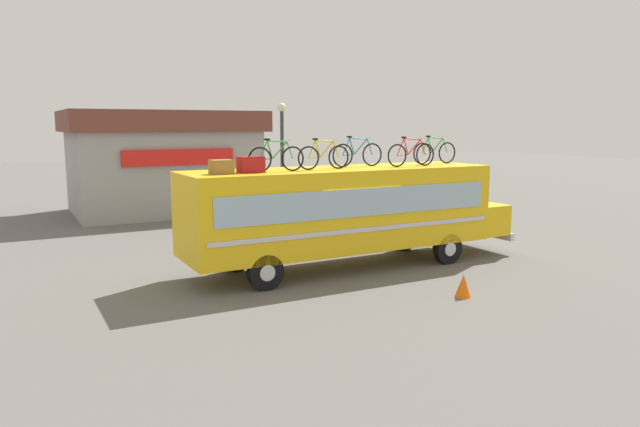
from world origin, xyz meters
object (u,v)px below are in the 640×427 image
(rooftop_bicycle_3, at_px, (357,154))
(street_lamp, at_px, (282,153))
(bus, at_px, (348,209))
(rooftop_bicycle_2, at_px, (324,156))
(rooftop_bicycle_5, at_px, (435,152))
(luggage_bag_1, at_px, (221,167))
(traffic_cone, at_px, (463,286))
(rooftop_bicycle_1, at_px, (276,158))
(rooftop_bicycle_4, at_px, (411,154))
(luggage_bag_2, at_px, (251,165))

(rooftop_bicycle_3, bearing_deg, street_lamp, 86.62)
(bus, height_order, rooftop_bicycle_2, rooftop_bicycle_2)
(bus, relative_size, rooftop_bicycle_5, 6.18)
(bus, distance_m, luggage_bag_1, 4.20)
(luggage_bag_1, distance_m, rooftop_bicycle_2, 3.04)
(rooftop_bicycle_3, xyz_separation_m, traffic_cone, (0.40, -4.28, -3.05))
(luggage_bag_1, xyz_separation_m, rooftop_bicycle_2, (3.03, 0.12, 0.19))
(rooftop_bicycle_1, bearing_deg, rooftop_bicycle_4, -1.08)
(rooftop_bicycle_2, relative_size, rooftop_bicycle_5, 0.95)
(luggage_bag_1, bearing_deg, bus, 4.67)
(luggage_bag_1, bearing_deg, luggage_bag_2, 3.85)
(rooftop_bicycle_2, distance_m, rooftop_bicycle_3, 1.50)
(luggage_bag_2, bearing_deg, bus, 4.88)
(luggage_bag_1, distance_m, luggage_bag_2, 0.82)
(street_lamp, bearing_deg, bus, -97.68)
(luggage_bag_1, xyz_separation_m, luggage_bag_2, (0.82, 0.06, 0.03))
(rooftop_bicycle_2, bearing_deg, traffic_cone, -64.34)
(rooftop_bicycle_1, bearing_deg, luggage_bag_1, 179.80)
(bus, height_order, luggage_bag_2, luggage_bag_2)
(luggage_bag_1, xyz_separation_m, street_lamp, (4.81, 6.70, -0.05))
(rooftop_bicycle_4, relative_size, traffic_cone, 3.03)
(rooftop_bicycle_2, height_order, rooftop_bicycle_3, rooftop_bicycle_3)
(rooftop_bicycle_1, distance_m, traffic_cone, 5.81)
(rooftop_bicycle_3, xyz_separation_m, rooftop_bicycle_5, (2.84, -0.11, -0.00))
(luggage_bag_1, bearing_deg, rooftop_bicycle_3, 7.68)
(bus, bearing_deg, luggage_bag_2, -175.12)
(rooftop_bicycle_5, height_order, street_lamp, street_lamp)
(rooftop_bicycle_1, height_order, rooftop_bicycle_3, rooftop_bicycle_3)
(bus, bearing_deg, rooftop_bicycle_2, -167.66)
(street_lamp, bearing_deg, luggage_bag_2, -120.98)
(rooftop_bicycle_4, bearing_deg, rooftop_bicycle_1, 178.92)
(rooftop_bicycle_2, relative_size, rooftop_bicycle_3, 0.94)
(street_lamp, bearing_deg, rooftop_bicycle_4, -80.75)
(rooftop_bicycle_2, distance_m, rooftop_bicycle_5, 4.27)
(rooftop_bicycle_5, xyz_separation_m, traffic_cone, (-2.43, -4.16, -3.05))
(rooftop_bicycle_1, bearing_deg, rooftop_bicycle_3, 11.71)
(luggage_bag_2, xyz_separation_m, rooftop_bicycle_5, (6.46, 0.43, 0.17))
(luggage_bag_1, height_order, rooftop_bicycle_1, rooftop_bicycle_1)
(rooftop_bicycle_3, bearing_deg, rooftop_bicycle_2, -161.35)
(rooftop_bicycle_1, distance_m, street_lamp, 7.47)
(luggage_bag_1, height_order, rooftop_bicycle_2, rooftop_bicycle_2)
(rooftop_bicycle_1, height_order, street_lamp, street_lamp)
(traffic_cone, bearing_deg, bus, 102.75)
(traffic_cone, bearing_deg, rooftop_bicycle_3, 95.41)
(luggage_bag_2, height_order, rooftop_bicycle_5, rooftop_bicycle_5)
(bus, xyz_separation_m, rooftop_bicycle_5, (3.33, 0.16, 1.59))
(luggage_bag_1, relative_size, traffic_cone, 0.95)
(traffic_cone, bearing_deg, luggage_bag_1, 142.86)
(rooftop_bicycle_3, bearing_deg, luggage_bag_2, -171.45)
(rooftop_bicycle_1, height_order, rooftop_bicycle_4, rooftop_bicycle_4)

